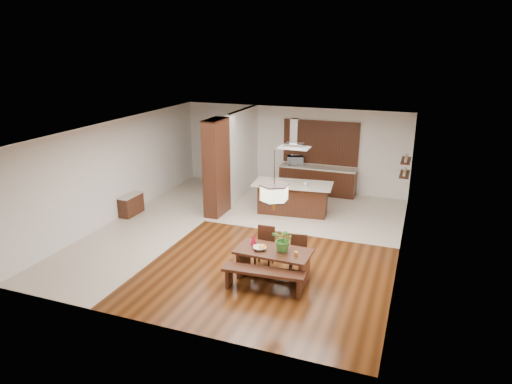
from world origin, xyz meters
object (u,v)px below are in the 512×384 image
at_px(dining_chair_left, 264,247).
at_px(kitchen_island, 293,198).
at_px(hallway_console, 131,205).
at_px(foliage_plant, 284,240).
at_px(fruit_bowl, 260,248).
at_px(dining_bench, 263,281).
at_px(microwave, 295,160).
at_px(range_hood, 295,134).
at_px(dining_chair_right, 298,255).
at_px(island_cup, 306,184).
at_px(dining_table, 273,258).
at_px(pendant_lantern, 274,181).

height_order(dining_chair_left, kitchen_island, kitchen_island).
relative_size(hallway_console, kitchen_island, 0.36).
xyz_separation_m(foliage_plant, fruit_bowl, (-0.51, -0.11, -0.23)).
bearing_deg(hallway_console, dining_chair_left, -19.71).
xyz_separation_m(dining_bench, microwave, (-1.27, 6.87, 0.86)).
xyz_separation_m(foliage_plant, kitchen_island, (-0.95, 4.05, -0.45)).
bearing_deg(kitchen_island, range_hood, 84.19).
xyz_separation_m(dining_bench, fruit_bowl, (-0.27, 0.52, 0.47)).
distance_m(dining_chair_right, island_cup, 3.61).
distance_m(dining_chair_left, island_cup, 3.50).
distance_m(kitchen_island, range_hood, 1.97).
relative_size(range_hood, microwave, 1.62).
height_order(dining_table, dining_bench, dining_table).
xyz_separation_m(dining_table, kitchen_island, (-0.73, 4.09, -0.00)).
bearing_deg(island_cup, hallway_console, -161.04).
distance_m(dining_chair_left, microwave, 5.88).
bearing_deg(foliage_plant, microwave, 103.58).
distance_m(dining_bench, microwave, 7.04).
distance_m(hallway_console, fruit_bowl, 5.52).
bearing_deg(hallway_console, microwave, 45.22).
relative_size(foliage_plant, fruit_bowl, 1.91).
bearing_deg(dining_chair_left, dining_table, -55.55).
xyz_separation_m(fruit_bowl, range_hood, (-0.44, 4.16, 1.75)).
height_order(dining_chair_left, microwave, microwave).
bearing_deg(hallway_console, dining_chair_right, -17.30).
distance_m(dining_chair_right, pendant_lantern, 1.93).
xyz_separation_m(dining_chair_left, dining_chair_right, (0.82, -0.02, -0.04)).
bearing_deg(pendant_lantern, dining_chair_right, 48.98).
distance_m(dining_table, foliage_plant, 0.50).
bearing_deg(dining_bench, dining_chair_left, 108.83).
relative_size(pendant_lantern, fruit_bowl, 4.65).
bearing_deg(foliage_plant, dining_bench, -110.40).
bearing_deg(dining_table, dining_bench, -91.73).
height_order(dining_bench, fruit_bowl, fruit_bowl).
xyz_separation_m(foliage_plant, island_cup, (-0.53, 3.93, 0.07)).
height_order(hallway_console, range_hood, range_hood).
relative_size(dining_table, dining_bench, 0.95).
xyz_separation_m(dining_table, island_cup, (-0.32, 3.97, 0.52)).
bearing_deg(dining_bench, hallway_console, 151.55).
relative_size(dining_table, fruit_bowl, 5.88).
bearing_deg(fruit_bowl, dining_table, 13.19).
relative_size(hallway_console, island_cup, 7.36).
bearing_deg(kitchen_island, dining_chair_right, -78.04).
relative_size(dining_table, foliage_plant, 3.08).
relative_size(island_cup, microwave, 0.21).
relative_size(dining_chair_left, dining_chair_right, 1.10).
bearing_deg(dining_chair_right, pendant_lantern, -139.85).
distance_m(hallway_console, microwave, 5.72).
xyz_separation_m(dining_bench, range_hood, (-0.71, 4.69, 2.22)).
xyz_separation_m(hallway_console, range_hood, (4.55, 1.83, 2.15)).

